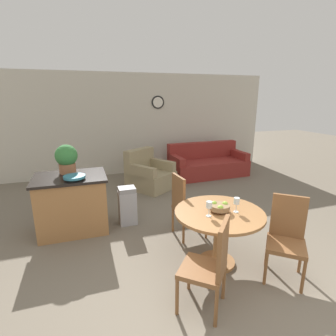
{
  "coord_description": "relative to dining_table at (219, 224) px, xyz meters",
  "views": [
    {
      "loc": [
        -1.3,
        -1.6,
        2.09
      ],
      "look_at": [
        0.04,
        2.44,
        0.92
      ],
      "focal_mm": 28.0,
      "sensor_mm": 36.0,
      "label": 1
    }
  ],
  "objects": [
    {
      "name": "trash_bin",
      "position": [
        -0.9,
        1.47,
        -0.24
      ],
      "size": [
        0.28,
        0.25,
        0.64
      ],
      "color": "#9E9EA3",
      "rests_on": "ground_plane"
    },
    {
      "name": "wall_back",
      "position": [
        -0.23,
        4.54,
        0.79
      ],
      "size": [
        8.0,
        0.09,
        2.7
      ],
      "color": "beige",
      "rests_on": "ground_plane"
    },
    {
      "name": "fruit_bowl",
      "position": [
        0.0,
        0.0,
        0.23
      ],
      "size": [
        0.25,
        0.25,
        0.12
      ],
      "color": "olive",
      "rests_on": "dining_table"
    },
    {
      "name": "wine_glass_left",
      "position": [
        -0.18,
        -0.07,
        0.3
      ],
      "size": [
        0.07,
        0.07,
        0.19
      ],
      "color": "silver",
      "rests_on": "dining_table"
    },
    {
      "name": "wine_glass_right",
      "position": [
        0.18,
        -0.08,
        0.3
      ],
      "size": [
        0.07,
        0.07,
        0.19
      ],
      "color": "silver",
      "rests_on": "dining_table"
    },
    {
      "name": "armchair",
      "position": [
        -0.11,
        3.1,
        -0.26
      ],
      "size": [
        1.2,
        1.23,
        0.9
      ],
      "rotation": [
        0.0,
        0.0,
        0.59
      ],
      "color": "#998966",
      "rests_on": "ground_plane"
    },
    {
      "name": "dining_table",
      "position": [
        0.0,
        0.0,
        0.0
      ],
      "size": [
        1.1,
        1.1,
        0.72
      ],
      "color": "#9E6B3D",
      "rests_on": "ground_plane"
    },
    {
      "name": "couch",
      "position": [
        1.67,
        3.64,
        -0.27
      ],
      "size": [
        2.07,
        1.01,
        0.86
      ],
      "rotation": [
        0.0,
        0.0,
        0.03
      ],
      "color": "maroon",
      "rests_on": "ground_plane"
    },
    {
      "name": "potted_plant",
      "position": [
        -1.79,
        1.72,
        0.59
      ],
      "size": [
        0.34,
        0.34,
        0.46
      ],
      "color": "#A36642",
      "rests_on": "kitchen_island"
    },
    {
      "name": "ground_plane",
      "position": [
        -0.23,
        -1.01,
        -0.56
      ],
      "size": [
        24.0,
        24.0,
        0.0
      ],
      "primitive_type": "plane",
      "color": "#706656"
    },
    {
      "name": "dining_chair_far_side",
      "position": [
        -0.14,
        0.77,
        -0.03
      ],
      "size": [
        0.45,
        0.45,
        0.98
      ],
      "rotation": [
        0.0,
        0.0,
        4.79
      ],
      "color": "brown",
      "rests_on": "ground_plane"
    },
    {
      "name": "dining_chair_near_right",
      "position": [
        0.65,
        -0.45,
        -0.03
      ],
      "size": [
        0.59,
        0.59,
        0.98
      ],
      "rotation": [
        0.0,
        0.0,
        8.72
      ],
      "color": "brown",
      "rests_on": "ground_plane"
    },
    {
      "name": "dining_chair_near_left",
      "position": [
        -0.45,
        -0.65,
        -0.03
      ],
      "size": [
        0.59,
        0.59,
        0.98
      ],
      "rotation": [
        0.0,
        0.0,
        7.15
      ],
      "color": "brown",
      "rests_on": "ground_plane"
    },
    {
      "name": "kitchen_island",
      "position": [
        -1.76,
        1.53,
        -0.11
      ],
      "size": [
        1.08,
        0.8,
        0.91
      ],
      "color": "#9E6B3D",
      "rests_on": "ground_plane"
    },
    {
      "name": "teal_bowl",
      "position": [
        -1.68,
        1.32,
        0.38
      ],
      "size": [
        0.32,
        0.32,
        0.06
      ],
      "color": "teal",
      "rests_on": "kitchen_island"
    }
  ]
}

